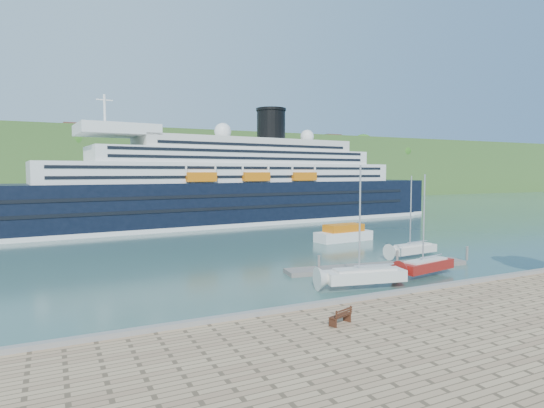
{
  "coord_description": "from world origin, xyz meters",
  "views": [
    {
      "loc": [
        -27.86,
        -25.18,
        9.79
      ],
      "look_at": [
        -0.89,
        30.0,
        5.5
      ],
      "focal_mm": 30.0,
      "sensor_mm": 36.0,
      "label": 1
    }
  ],
  "objects": [
    {
      "name": "ground",
      "position": [
        0.0,
        0.0,
        0.0
      ],
      "size": [
        400.0,
        400.0,
        0.0
      ],
      "primitive_type": "plane",
      "color": "#2A4C4A",
      "rests_on": "ground"
    },
    {
      "name": "far_hillside",
      "position": [
        0.0,
        145.0,
        12.0
      ],
      "size": [
        400.0,
        50.0,
        24.0
      ],
      "primitive_type": "cube",
      "color": "#2F5522",
      "rests_on": "ground"
    },
    {
      "name": "quay_coping",
      "position": [
        0.0,
        -0.2,
        1.15
      ],
      "size": [
        220.0,
        0.5,
        0.3
      ],
      "primitive_type": "cube",
      "color": "slate",
      "rests_on": "promenade"
    },
    {
      "name": "cruise_ship",
      "position": [
        1.69,
        56.42,
        11.31
      ],
      "size": [
        101.58,
        23.08,
        22.61
      ],
      "primitive_type": null,
      "rotation": [
        0.0,
        0.0,
        0.08
      ],
      "color": "black",
      "rests_on": "ground"
    },
    {
      "name": "park_bench",
      "position": [
        -13.0,
        -3.76,
        1.52
      ],
      "size": [
        1.76,
        1.16,
        1.05
      ],
      "primitive_type": null,
      "rotation": [
        0.0,
        0.0,
        0.33
      ],
      "color": "#4A2515",
      "rests_on": "promenade"
    },
    {
      "name": "floating_pontoon",
      "position": [
        1.92,
        11.06,
        0.22
      ],
      "size": [
        19.84,
        5.28,
        0.44
      ],
      "primitive_type": null,
      "rotation": [
        0.0,
        0.0,
        -0.15
      ],
      "color": "gray",
      "rests_on": "ground"
    },
    {
      "name": "sailboat_white_near",
      "position": [
        -4.08,
        5.51,
        4.96
      ],
      "size": [
        7.95,
        3.6,
        9.92
      ],
      "primitive_type": null,
      "rotation": [
        0.0,
        0.0,
        -0.2
      ],
      "color": "silver",
      "rests_on": "ground"
    },
    {
      "name": "sailboat_red",
      "position": [
        3.98,
        6.65,
        4.58
      ],
      "size": [
        7.34,
        3.21,
        9.17
      ],
      "primitive_type": null,
      "rotation": [
        0.0,
        0.0,
        0.18
      ],
      "color": "maroon",
      "rests_on": "ground"
    },
    {
      "name": "sailboat_white_far",
      "position": [
        9.66,
        14.42,
        4.48
      ],
      "size": [
        7.09,
        2.63,
        8.95
      ],
      "primitive_type": null,
      "rotation": [
        0.0,
        0.0,
        0.1
      ],
      "color": "silver",
      "rests_on": "ground"
    },
    {
      "name": "tender_launch",
      "position": [
        9.59,
        28.14,
        1.2
      ],
      "size": [
        8.93,
        3.76,
        2.4
      ],
      "primitive_type": null,
      "rotation": [
        0.0,
        0.0,
        0.09
      ],
      "color": "#CD660C",
      "rests_on": "ground"
    }
  ]
}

